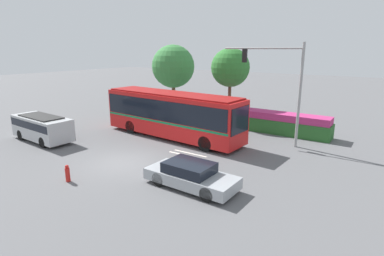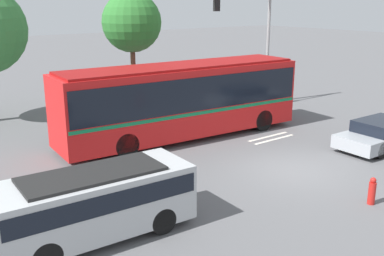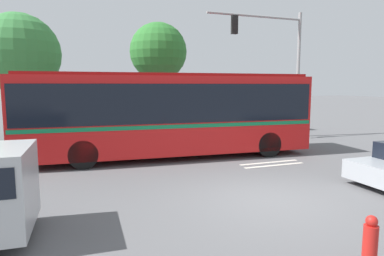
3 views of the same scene
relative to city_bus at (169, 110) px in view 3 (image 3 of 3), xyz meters
name	(u,v)px [view 3 (image 3 of 3)]	position (x,y,z in m)	size (l,w,h in m)	color
ground_plane	(269,199)	(0.91, -5.73, -1.87)	(140.00, 140.00, 0.00)	#5B5B5E
city_bus	(169,110)	(0.00, 0.00, 0.00)	(11.35, 3.21, 3.29)	red
traffic_light_pole	(279,55)	(6.91, 2.81, 2.57)	(5.52, 0.24, 6.73)	gray
flowering_hedge	(220,120)	(4.77, 5.57, -1.09)	(10.30, 1.54, 1.59)	#286028
street_tree_left	(19,54)	(-6.12, 8.18, 2.69)	(4.36, 4.36, 6.76)	brown
street_tree_centre	(158,52)	(1.27, 6.51, 2.89)	(3.28, 3.28, 6.42)	brown
fire_hydrant	(370,243)	(0.56, -9.03, -1.46)	(0.22, 0.22, 0.86)	red
lane_stripe_near	(274,165)	(3.09, -2.71, -1.86)	(2.40, 0.16, 0.01)	silver
lane_stripe_mid	(269,162)	(3.17, -2.25, -1.86)	(2.40, 0.16, 0.01)	silver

